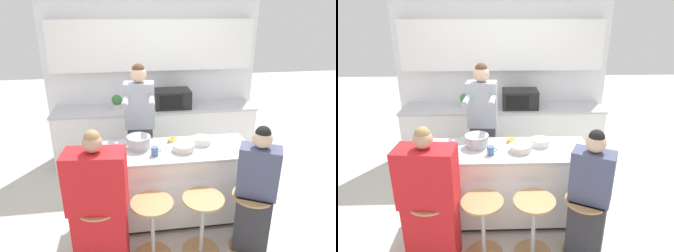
% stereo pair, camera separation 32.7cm
% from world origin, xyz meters
% --- Properties ---
extents(ground_plane, '(16.00, 16.00, 0.00)m').
position_xyz_m(ground_plane, '(0.00, 0.00, 0.00)').
color(ground_plane, beige).
extents(wall_back, '(3.34, 0.22, 2.70)m').
position_xyz_m(wall_back, '(0.00, 1.76, 1.54)').
color(wall_back, white).
rests_on(wall_back, ground_plane).
extents(back_counter, '(3.11, 0.62, 0.92)m').
position_xyz_m(back_counter, '(0.00, 1.46, 0.46)').
color(back_counter, white).
rests_on(back_counter, ground_plane).
extents(kitchen_island, '(1.86, 0.66, 0.90)m').
position_xyz_m(kitchen_island, '(0.00, 0.00, 0.46)').
color(kitchen_island, black).
rests_on(kitchen_island, ground_plane).
extents(bar_stool_leftmost, '(0.41, 0.41, 0.66)m').
position_xyz_m(bar_stool_leftmost, '(-0.74, -0.59, 0.38)').
color(bar_stool_leftmost, tan).
rests_on(bar_stool_leftmost, ground_plane).
extents(bar_stool_center_left, '(0.41, 0.41, 0.66)m').
position_xyz_m(bar_stool_center_left, '(-0.25, -0.61, 0.38)').
color(bar_stool_center_left, tan).
rests_on(bar_stool_center_left, ground_plane).
extents(bar_stool_center_right, '(0.41, 0.41, 0.66)m').
position_xyz_m(bar_stool_center_right, '(0.25, -0.61, 0.38)').
color(bar_stool_center_right, tan).
rests_on(bar_stool_center_right, ground_plane).
extents(bar_stool_rightmost, '(0.41, 0.41, 0.66)m').
position_xyz_m(bar_stool_rightmost, '(0.74, -0.62, 0.38)').
color(bar_stool_rightmost, tan).
rests_on(bar_stool_rightmost, ground_plane).
extents(person_cooking, '(0.41, 0.56, 1.74)m').
position_xyz_m(person_cooking, '(-0.28, 0.61, 0.88)').
color(person_cooking, '#383842').
rests_on(person_cooking, ground_plane).
extents(person_wrapped_blanket, '(0.56, 0.33, 1.42)m').
position_xyz_m(person_wrapped_blanket, '(-0.74, -0.62, 0.66)').
color(person_wrapped_blanket, red).
rests_on(person_wrapped_blanket, ground_plane).
extents(person_seated_near, '(0.44, 0.39, 1.37)m').
position_xyz_m(person_seated_near, '(0.77, -0.62, 0.63)').
color(person_seated_near, '#333338').
rests_on(person_seated_near, ground_plane).
extents(cooking_pot, '(0.35, 0.27, 0.14)m').
position_xyz_m(cooking_pot, '(-0.33, 0.09, 0.97)').
color(cooking_pot, '#B7BABC').
rests_on(cooking_pot, kitchen_island).
extents(fruit_bowl, '(0.24, 0.24, 0.08)m').
position_xyz_m(fruit_bowl, '(0.15, -0.05, 0.94)').
color(fruit_bowl, silver).
rests_on(fruit_bowl, kitchen_island).
extents(mixing_bowl_steel, '(0.20, 0.20, 0.08)m').
position_xyz_m(mixing_bowl_steel, '(0.39, 0.09, 0.94)').
color(mixing_bowl_steel, white).
rests_on(mixing_bowl_steel, kitchen_island).
extents(coffee_cup_near, '(0.11, 0.07, 0.10)m').
position_xyz_m(coffee_cup_near, '(-0.17, -0.13, 0.95)').
color(coffee_cup_near, '#4C7099').
rests_on(coffee_cup_near, kitchen_island).
extents(banana_bunch, '(0.16, 0.12, 0.05)m').
position_xyz_m(banana_bunch, '(0.07, 0.20, 0.92)').
color(banana_bunch, yellow).
rests_on(banana_bunch, kitchen_island).
extents(juice_carton, '(0.08, 0.08, 0.17)m').
position_xyz_m(juice_carton, '(-0.56, -0.11, 0.98)').
color(juice_carton, '#7A428E').
rests_on(juice_carton, kitchen_island).
extents(microwave, '(0.54, 0.39, 0.27)m').
position_xyz_m(microwave, '(0.26, 1.43, 1.05)').
color(microwave, black).
rests_on(microwave, back_counter).
extents(potted_plant, '(0.15, 0.15, 0.22)m').
position_xyz_m(potted_plant, '(-0.58, 1.46, 1.03)').
color(potted_plant, beige).
rests_on(potted_plant, back_counter).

